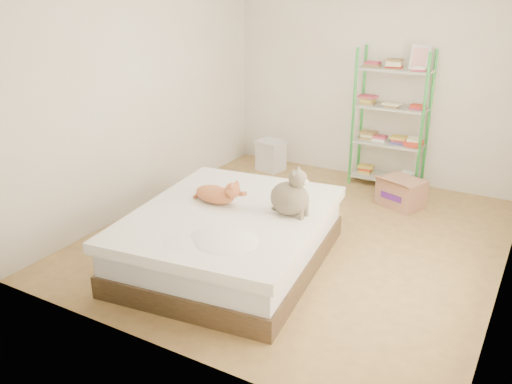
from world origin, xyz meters
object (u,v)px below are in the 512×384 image
Objects in this scene: shelf_unit at (391,120)px; bed at (230,238)px; cardboard_box at (401,192)px; white_bin at (271,155)px; grey_cat at (290,191)px; orange_cat at (215,192)px.

bed is at bearing -103.11° from shelf_unit.
cardboard_box is 1.93m from white_bin.
white_bin is at bearing -172.19° from shelf_unit.
cardboard_box is at bearing -10.93° from white_bin.
orange_cat is at bearing 98.38° from grey_cat.
cardboard_box is at bearing -58.15° from shelf_unit.
shelf_unit is (0.86, 2.57, 0.23)m from orange_cat.
orange_cat is 2.38m from cardboard_box.
bed is 0.71m from grey_cat.
white_bin is (-0.68, 2.36, -0.40)m from orange_cat.
cardboard_box is (0.36, -0.58, -0.68)m from shelf_unit.
bed is at bearing -21.05° from orange_cat.
shelf_unit is at bearing 77.37° from orange_cat.
cardboard_box is 1.40× the size of white_bin.
orange_cat is 2.49m from white_bin.
orange_cat is at bearing 146.00° from bed.
shelf_unit is at bearing 69.87° from bed.
bed is 2.83m from shelf_unit.
grey_cat reaches higher than cardboard_box.
orange_cat is at bearing -74.01° from white_bin.
shelf_unit is (0.14, 2.47, 0.11)m from grey_cat.
grey_cat is 0.75× the size of cardboard_box.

